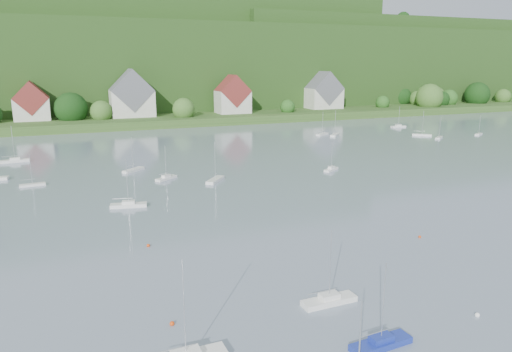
{
  "coord_description": "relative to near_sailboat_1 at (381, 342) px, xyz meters",
  "views": [
    {
      "loc": [
        -19.76,
        0.72,
        23.15
      ],
      "look_at": [
        10.33,
        75.0,
        4.0
      ],
      "focal_mm": 33.33,
      "sensor_mm": 36.0,
      "label": 1
    }
  ],
  "objects": [
    {
      "name": "far_sailboat_cluster",
      "position": [
        4.67,
        87.18,
        -0.05
      ],
      "size": [
        196.85,
        73.58,
        8.71
      ],
      "color": "white",
      "rests_on": "ground"
    },
    {
      "name": "far_shore_strip",
      "position": [
        -3.18,
        170.46,
        1.08
      ],
      "size": [
        600.0,
        60.0,
        3.0
      ],
      "primitive_type": "cube",
      "color": "#30541F",
      "rests_on": "ground"
    },
    {
      "name": "village_building_3",
      "position": [
        41.82,
        156.46,
        9.01
      ],
      "size": [
        13.0,
        10.4,
        15.5
      ],
      "color": "beige",
      "rests_on": "far_shore_strip"
    },
    {
      "name": "mooring_buoy_1",
      "position": [
        11.4,
        0.66,
        -0.42
      ],
      "size": [
        0.47,
        0.47,
        0.47
      ],
      "primitive_type": "sphere",
      "color": "white",
      "rests_on": "ground"
    },
    {
      "name": "near_sailboat_1",
      "position": [
        0.0,
        0.0,
        0.0
      ],
      "size": [
        5.69,
        1.95,
        7.56
      ],
      "rotation": [
        0.0,
        0.0,
        0.07
      ],
      "color": "#1C309B",
      "rests_on": "ground"
    },
    {
      "name": "village_building_1",
      "position": [
        -33.18,
        159.46,
        8.33
      ],
      "size": [
        12.0,
        9.36,
        14.0
      ],
      "color": "beige",
      "rests_on": "far_shore_strip"
    },
    {
      "name": "mooring_buoy_2",
      "position": [
        20.56,
        19.2,
        -0.42
      ],
      "size": [
        0.39,
        0.39,
        0.39
      ],
      "primitive_type": "sphere",
      "color": "#E5450E",
      "rests_on": "ground"
    },
    {
      "name": "village_building_4",
      "position": [
        86.82,
        160.46,
        9.17
      ],
      "size": [
        15.0,
        10.4,
        16.5
      ],
      "color": "beige",
      "rests_on": "far_shore_strip"
    },
    {
      "name": "village_building_2",
      "position": [
        1.82,
        158.46,
        9.85
      ],
      "size": [
        16.0,
        11.44,
        18.0
      ],
      "color": "beige",
      "rests_on": "far_shore_strip"
    },
    {
      "name": "mooring_buoy_5",
      "position": [
        -15.46,
        9.94,
        -0.42
      ],
      "size": [
        0.46,
        0.46,
        0.46
      ],
      "primitive_type": "sphere",
      "color": "#E5450E",
      "rests_on": "ground"
    },
    {
      "name": "mooring_buoy_3",
      "position": [
        -14.23,
        29.83,
        -0.42
      ],
      "size": [
        0.44,
        0.44,
        0.44
      ],
      "primitive_type": "sphere",
      "color": "#E5450E",
      "rests_on": "ground"
    },
    {
      "name": "forested_ridge",
      "position": [
        -2.78,
        239.03,
        22.47
      ],
      "size": [
        620.0,
        181.22,
        69.89
      ],
      "color": "#1A3A12",
      "rests_on": "ground"
    },
    {
      "name": "near_sailboat_3",
      "position": [
        -0.24,
        8.01,
        0.0
      ],
      "size": [
        5.7,
        1.72,
        7.65
      ],
      "rotation": [
        0.0,
        0.0,
        0.02
      ],
      "color": "white",
      "rests_on": "ground"
    }
  ]
}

